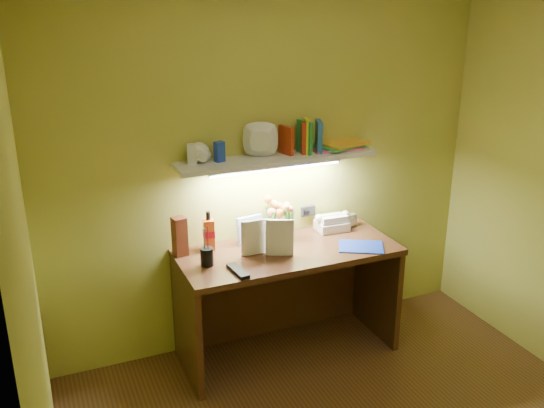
# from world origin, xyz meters

# --- Properties ---
(desk) EXTENTS (1.40, 0.60, 0.75)m
(desk) POSITION_xyz_m (0.00, 1.20, 0.38)
(desk) COLOR #36230E
(desk) RESTS_ON ground
(flower_bouquet) EXTENTS (0.20, 0.20, 0.30)m
(flower_bouquet) POSITION_xyz_m (0.02, 1.39, 0.90)
(flower_bouquet) COLOR #110E37
(flower_bouquet) RESTS_ON desk
(telephone) EXTENTS (0.22, 0.17, 0.13)m
(telephone) POSITION_xyz_m (0.41, 1.38, 0.81)
(telephone) COLOR white
(telephone) RESTS_ON desk
(desk_clock) EXTENTS (0.09, 0.06, 0.09)m
(desk_clock) POSITION_xyz_m (0.56, 1.39, 0.79)
(desk_clock) COLOR silver
(desk_clock) RESTS_ON desk
(whisky_bottle) EXTENTS (0.08, 0.08, 0.25)m
(whisky_bottle) POSITION_xyz_m (-0.46, 1.40, 0.88)
(whisky_bottle) COLOR #BF4614
(whisky_bottle) RESTS_ON desk
(whisky_box) EXTENTS (0.09, 0.09, 0.25)m
(whisky_box) POSITION_xyz_m (-0.65, 1.39, 0.87)
(whisky_box) COLOR maroon
(whisky_box) RESTS_ON desk
(pen_cup) EXTENTS (0.10, 0.10, 0.19)m
(pen_cup) POSITION_xyz_m (-0.54, 1.18, 0.84)
(pen_cup) COLOR black
(pen_cup) RESTS_ON desk
(art_card) EXTENTS (0.18, 0.06, 0.18)m
(art_card) POSITION_xyz_m (-0.18, 1.40, 0.84)
(art_card) COLOR white
(art_card) RESTS_ON desk
(tv_remote) EXTENTS (0.08, 0.21, 0.02)m
(tv_remote) POSITION_xyz_m (-0.41, 1.01, 0.76)
(tv_remote) COLOR black
(tv_remote) RESTS_ON desk
(blue_folder) EXTENTS (0.34, 0.31, 0.01)m
(blue_folder) POSITION_xyz_m (0.44, 1.05, 0.75)
(blue_folder) COLOR #1C3CB8
(blue_folder) RESTS_ON desk
(desk_book_a) EXTENTS (0.17, 0.04, 0.23)m
(desk_book_a) POSITION_xyz_m (-0.31, 1.22, 0.87)
(desk_book_a) COLOR silver
(desk_book_a) RESTS_ON desk
(desk_book_b) EXTENTS (0.16, 0.09, 0.24)m
(desk_book_b) POSITION_xyz_m (-0.17, 1.18, 0.87)
(desk_book_b) COLOR white
(desk_book_b) RESTS_ON desk
(wall_shelf) EXTENTS (1.32, 0.37, 0.25)m
(wall_shelf) POSITION_xyz_m (0.02, 1.38, 1.34)
(wall_shelf) COLOR white
(wall_shelf) RESTS_ON ground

